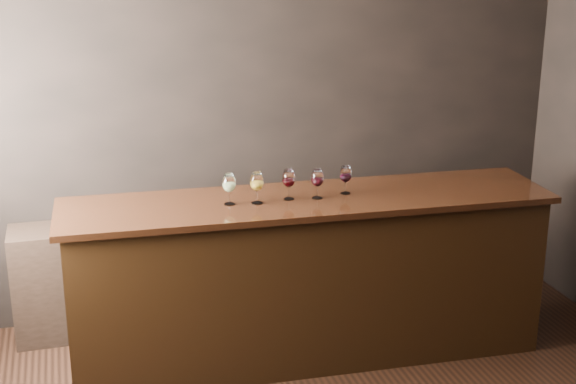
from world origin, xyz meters
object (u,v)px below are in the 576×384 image
object	(u,v)px
back_bar_shelf	(173,270)
glass_amber	(257,182)
glass_red_c	(346,175)
glass_red_a	(289,179)
glass_red_b	(317,179)
bar_counter	(308,280)
glass_white	(229,184)

from	to	relation	value
back_bar_shelf	glass_amber	world-z (taller)	glass_amber
glass_amber	glass_red_c	world-z (taller)	glass_amber
glass_red_c	glass_red_a	bearing A→B (deg)	-177.44
glass_amber	glass_red_b	size ratio (longest dim) A/B	1.06
bar_counter	glass_amber	size ratio (longest dim) A/B	15.12
bar_counter	glass_red_c	distance (m)	0.77
glass_red_c	glass_white	bearing A→B (deg)	-178.77
bar_counter	glass_red_b	bearing A→B (deg)	-24.82
bar_counter	glass_red_c	size ratio (longest dim) A/B	16.56
bar_counter	glass_amber	world-z (taller)	glass_amber
bar_counter	glass_white	size ratio (longest dim) A/B	15.50
glass_red_a	glass_red_c	distance (m)	0.40
glass_red_a	glass_white	bearing A→B (deg)	179.89
bar_counter	back_bar_shelf	distance (m)	1.12
bar_counter	glass_red_a	world-z (taller)	glass_red_a
glass_red_b	glass_red_c	size ratio (longest dim) A/B	1.04
back_bar_shelf	glass_white	size ratio (longest dim) A/B	11.24
glass_white	glass_amber	xyz separation A→B (m)	(0.17, -0.03, 0.00)
bar_counter	back_bar_shelf	xyz separation A→B (m)	(-0.82, 0.75, -0.14)
glass_amber	back_bar_shelf	bearing A→B (deg)	120.85
glass_red_b	back_bar_shelf	bearing A→B (deg)	138.10
glass_red_a	glass_red_c	bearing A→B (deg)	2.56
back_bar_shelf	glass_red_b	xyz separation A→B (m)	(0.87, -0.78, 0.87)
back_bar_shelf	glass_red_b	distance (m)	1.46
glass_red_a	glass_red_c	size ratio (longest dim) A/B	1.06
bar_counter	glass_red_a	xyz separation A→B (m)	(-0.13, 0.00, 0.73)
glass_red_a	glass_red_b	xyz separation A→B (m)	(0.19, -0.03, -0.00)
glass_red_b	glass_red_a	bearing A→B (deg)	170.99
glass_red_a	glass_red_b	size ratio (longest dim) A/B	1.02
glass_amber	glass_red_b	xyz separation A→B (m)	(0.41, -0.00, -0.01)
back_bar_shelf	glass_amber	xyz separation A→B (m)	(0.46, -0.78, 0.87)
glass_white	glass_red_c	world-z (taller)	glass_white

